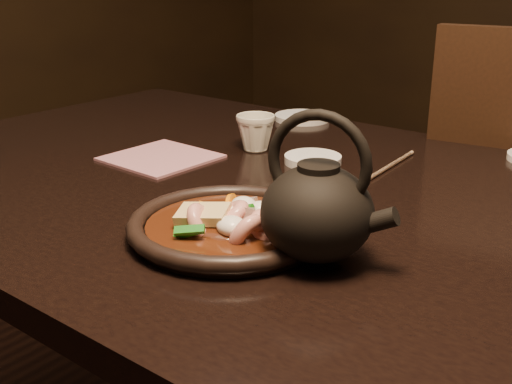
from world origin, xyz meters
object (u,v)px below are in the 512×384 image
Objects in this scene: tea_cup at (256,131)px; table at (304,240)px; teapot at (318,208)px; plate at (229,226)px.

table is at bearing -33.78° from tea_cup.
teapot is at bearing -52.81° from table.
tea_cup is at bearing 123.50° from plate.
table is 6.19× the size of plate.
table is 0.21m from plate.
table is 0.27m from teapot.
plate is at bearing -86.59° from table.
table is 9.06× the size of teapot.
tea_cup reaches higher than table.
teapot is (0.13, 0.01, 0.05)m from plate.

